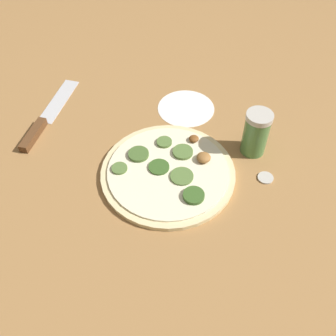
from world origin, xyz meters
TOP-DOWN VIEW (x-y plane):
  - ground_plane at (0.00, 0.00)m, footprint 3.00×3.00m
  - pizza at (0.00, -0.00)m, footprint 0.28×0.28m
  - knife at (-0.04, 0.33)m, footprint 0.27×0.12m
  - spice_jar at (0.16, -0.12)m, footprint 0.06×0.06m
  - loose_cap at (0.10, -0.18)m, footprint 0.03×0.03m
  - flour_patch at (0.20, 0.08)m, footprint 0.14×0.14m

SIDE VIEW (x-z plane):
  - ground_plane at x=0.00m, z-range 0.00..0.00m
  - flour_patch at x=0.20m, z-range 0.00..0.00m
  - loose_cap at x=0.10m, z-range 0.00..0.01m
  - knife at x=-0.04m, z-range 0.00..0.02m
  - pizza at x=0.00m, z-range -0.01..0.02m
  - spice_jar at x=0.16m, z-range 0.00..0.11m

